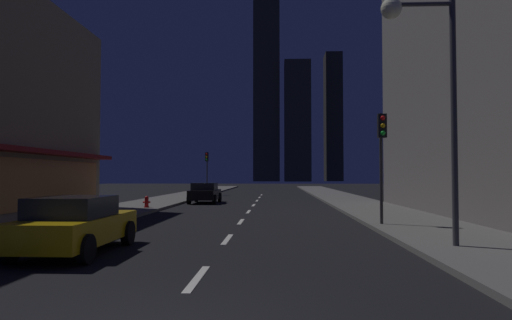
# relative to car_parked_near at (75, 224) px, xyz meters

# --- Properties ---
(ground_plane) EXTENTS (78.00, 136.00, 0.10)m
(ground_plane) POSITION_rel_car_parked_near_xyz_m (3.60, 26.23, -0.79)
(ground_plane) COLOR black
(sidewalk_right) EXTENTS (4.00, 76.00, 0.15)m
(sidewalk_right) POSITION_rel_car_parked_near_xyz_m (10.60, 26.23, -0.67)
(sidewalk_right) COLOR #605E59
(sidewalk_right) RESTS_ON ground
(sidewalk_left) EXTENTS (4.00, 76.00, 0.15)m
(sidewalk_left) POSITION_rel_car_parked_near_xyz_m (-3.40, 26.23, -0.67)
(sidewalk_left) COLOR #605E59
(sidewalk_left) RESTS_ON ground
(lane_marking_center) EXTENTS (0.16, 43.80, 0.01)m
(lane_marking_center) POSITION_rel_car_parked_near_xyz_m (3.60, 13.03, -0.73)
(lane_marking_center) COLOR silver
(lane_marking_center) RESTS_ON ground
(skyscraper_distant_tall) EXTENTS (8.68, 5.33, 64.96)m
(skyscraper_distant_tall) POSITION_rel_car_parked_near_xyz_m (1.86, 135.30, 31.74)
(skyscraper_distant_tall) COLOR #373429
(skyscraper_distant_tall) RESTS_ON ground
(skyscraper_distant_mid) EXTENTS (8.54, 6.77, 39.39)m
(skyscraper_distant_mid) POSITION_rel_car_parked_near_xyz_m (12.00, 133.50, 18.96)
(skyscraper_distant_mid) COLOR #353227
(skyscraper_distant_mid) RESTS_ON ground
(skyscraper_distant_short) EXTENTS (5.68, 8.67, 43.83)m
(skyscraper_distant_short) POSITION_rel_car_parked_near_xyz_m (24.67, 142.02, 21.18)
(skyscraper_distant_short) COLOR #2E2B22
(skyscraper_distant_short) RESTS_ON ground
(car_parked_near) EXTENTS (1.98, 4.24, 1.45)m
(car_parked_near) POSITION_rel_car_parked_near_xyz_m (0.00, 0.00, 0.00)
(car_parked_near) COLOR gold
(car_parked_near) RESTS_ON ground
(car_parked_far) EXTENTS (1.98, 4.24, 1.45)m
(car_parked_far) POSITION_rel_car_parked_near_xyz_m (0.00, 20.45, 0.00)
(car_parked_far) COLOR black
(car_parked_far) RESTS_ON ground
(fire_hydrant_far_left) EXTENTS (0.42, 0.30, 0.65)m
(fire_hydrant_far_left) POSITION_rel_car_parked_near_xyz_m (-2.30, 13.96, -0.29)
(fire_hydrant_far_left) COLOR red
(fire_hydrant_far_left) RESTS_ON sidewalk_left
(traffic_light_near_right) EXTENTS (0.32, 0.48, 4.20)m
(traffic_light_near_right) POSITION_rel_car_parked_near_xyz_m (9.10, 5.81, 2.45)
(traffic_light_near_right) COLOR #2D2D2D
(traffic_light_near_right) RESTS_ON sidewalk_right
(traffic_light_far_left) EXTENTS (0.32, 0.48, 4.20)m
(traffic_light_far_left) POSITION_rel_car_parked_near_xyz_m (-1.90, 33.29, 2.45)
(traffic_light_far_left) COLOR #2D2D2D
(traffic_light_far_left) RESTS_ON sidewalk_left
(street_lamp_right) EXTENTS (1.96, 0.56, 6.58)m
(street_lamp_right) POSITION_rel_car_parked_near_xyz_m (8.98, 0.76, 4.33)
(street_lamp_right) COLOR #38383D
(street_lamp_right) RESTS_ON sidewalk_right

